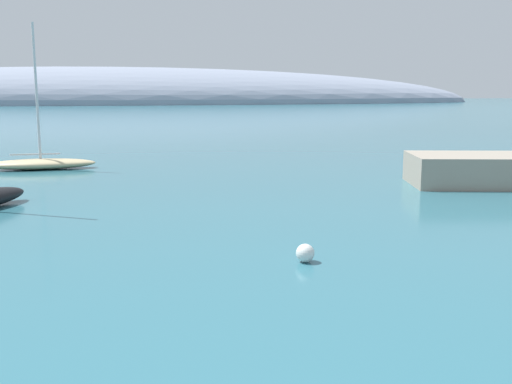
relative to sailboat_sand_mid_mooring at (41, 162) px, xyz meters
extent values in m
ellipsoid|color=gray|center=(-9.00, 189.81, -0.51)|extent=(298.29, 63.44, 27.04)
ellipsoid|color=#C6B284|center=(0.00, 0.00, -0.12)|extent=(7.89, 2.68, 0.77)
cylinder|color=silver|center=(0.00, 0.00, 5.12)|extent=(0.18, 0.18, 9.72)
cube|color=silver|center=(-0.35, -0.02, 0.61)|extent=(3.50, 0.27, 0.10)
sphere|color=silver|center=(12.86, -26.71, -0.19)|extent=(0.64, 0.64, 0.64)
camera|label=1|loc=(7.53, -46.14, 5.44)|focal=42.32mm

